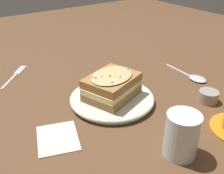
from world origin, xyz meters
TOP-DOWN VIEW (x-y plane):
  - ground_plane at (0.00, 0.00)m, footprint 2.40×2.40m
  - dinner_plate at (0.01, -0.02)m, footprint 0.24×0.24m
  - sandwich at (0.01, -0.02)m, footprint 0.15×0.18m
  - water_glass at (-0.25, -0.02)m, footprint 0.07×0.07m
  - fork at (0.35, 0.15)m, footprint 0.14×0.13m
  - spoon at (-0.04, -0.33)m, footprint 0.18×0.05m
  - napkin at (-0.05, 0.18)m, footprint 0.14×0.12m
  - condiment_pot at (-0.15, -0.25)m, footprint 0.06×0.06m

SIDE VIEW (x-z plane):
  - ground_plane at x=0.00m, z-range 0.00..0.00m
  - fork at x=0.35m, z-range 0.00..0.00m
  - napkin at x=-0.05m, z-range 0.00..0.00m
  - spoon at x=-0.04m, z-range 0.00..0.01m
  - dinner_plate at x=0.01m, z-range 0.00..0.02m
  - condiment_pot at x=-0.15m, z-range 0.00..0.03m
  - water_glass at x=-0.25m, z-range 0.00..0.10m
  - sandwich at x=0.01m, z-range 0.02..0.09m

